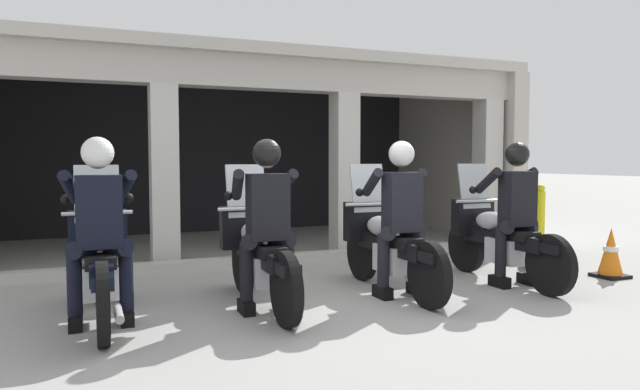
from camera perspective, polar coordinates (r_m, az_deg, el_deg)
name	(u,v)px	position (r m, az deg, el deg)	size (l,w,h in m)	color
ground_plane	(254,256)	(8.39, -6.57, -6.06)	(80.00, 80.00, 0.00)	#999993
station_building	(227,132)	(9.98, -9.22, 6.25)	(8.95, 4.00, 2.97)	black
kerb_strip	(271,260)	(7.72, -4.93, -6.44)	(8.45, 0.24, 0.12)	#B7B5AD
motorcycle_far_left	(100,262)	(5.41, -21.10, -6.23)	(0.62, 2.04, 1.35)	black
police_officer_far_left	(99,215)	(5.07, -21.15, -1.88)	(0.63, 0.61, 1.58)	black
motorcycle_center_left	(258,253)	(5.56, -6.15, -5.75)	(0.62, 2.04, 1.35)	black
police_officer_center_left	(267,210)	(5.24, -5.34, -1.50)	(0.63, 0.61, 1.58)	black
motorcycle_center_right	(387,244)	(6.15, 6.65, -4.86)	(0.62, 2.04, 1.35)	black
police_officer_center_right	(400,205)	(5.85, 8.01, -0.98)	(0.63, 0.61, 1.58)	black
motorcycle_far_right	(497,237)	(6.91, 17.27, -4.06)	(0.62, 2.04, 1.35)	black
police_officer_far_right	(515,201)	(6.65, 18.88, -0.60)	(0.63, 0.61, 1.58)	black
traffic_cone_flank	(611,253)	(7.63, 26.98, -5.19)	(0.34, 0.34, 0.59)	black
bollard_kerbside	(540,216)	(9.69, 21.10, -1.99)	(0.14, 0.14, 1.01)	yellow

